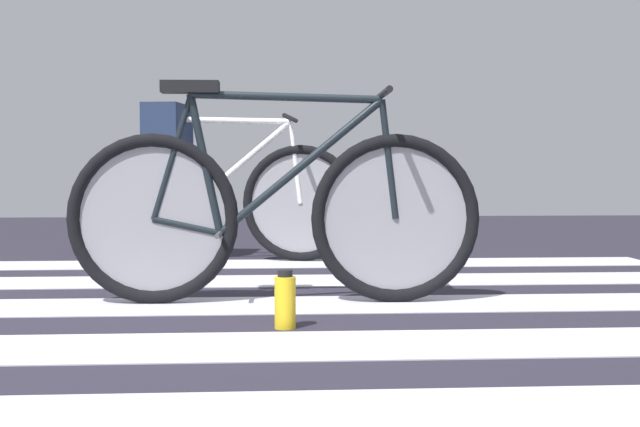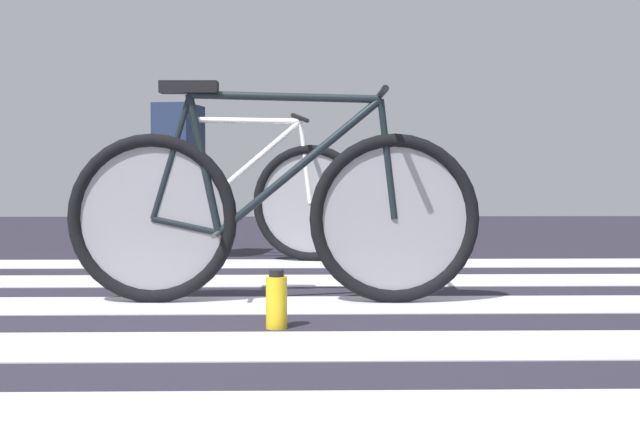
% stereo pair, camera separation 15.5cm
% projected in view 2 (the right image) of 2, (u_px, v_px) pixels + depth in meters
% --- Properties ---
extents(ground, '(18.00, 14.00, 0.02)m').
position_uv_depth(ground, '(146.00, 333.00, 2.90)').
color(ground, '#262330').
extents(crosswalk_markings, '(5.40, 5.01, 0.00)m').
position_uv_depth(crosswalk_markings, '(148.00, 345.00, 2.64)').
color(crosswalk_markings, silver).
rests_on(crosswalk_markings, ground).
extents(bicycle_1_of_2, '(1.74, 0.52, 0.93)m').
position_uv_depth(bicycle_1_of_2, '(272.00, 212.00, 3.47)').
color(bicycle_1_of_2, black).
rests_on(bicycle_1_of_2, ground).
extents(bicycle_2_of_2, '(1.72, 0.54, 0.93)m').
position_uv_depth(bicycle_2_of_2, '(229.00, 198.00, 5.12)').
color(bicycle_2_of_2, black).
rests_on(bicycle_2_of_2, ground).
extents(cyclist_2_of_2, '(0.37, 0.44, 0.97)m').
position_uv_depth(cyclist_2_of_2, '(180.00, 160.00, 5.15)').
color(cyclist_2_of_2, beige).
rests_on(cyclist_2_of_2, ground).
extents(water_bottle, '(0.08, 0.08, 0.21)m').
position_uv_depth(water_bottle, '(277.00, 301.00, 2.93)').
color(water_bottle, yellow).
rests_on(water_bottle, ground).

